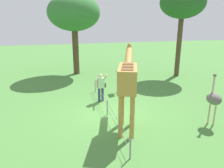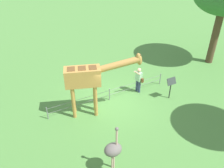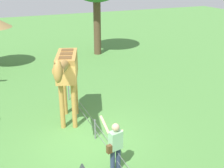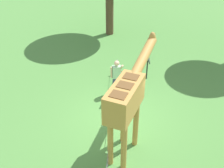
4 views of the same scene
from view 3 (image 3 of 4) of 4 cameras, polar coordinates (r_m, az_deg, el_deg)
The scene contains 4 objects.
ground_plane at distance 10.18m, azimuth -4.68°, elevation -11.07°, with size 60.00×60.00×0.00m, color #4C843D.
giraffe at distance 10.35m, azimuth -9.04°, elevation 2.52°, with size 3.70×1.68×3.32m.
visitor at distance 8.30m, azimuth 0.61°, elevation -12.00°, with size 0.68×0.57×1.67m.
wire_fence at distance 10.04m, azimuth -3.38°, elevation -8.84°, with size 7.05×0.05×0.75m.
Camera 3 is at (8.15, -2.60, 5.53)m, focal length 45.90 mm.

